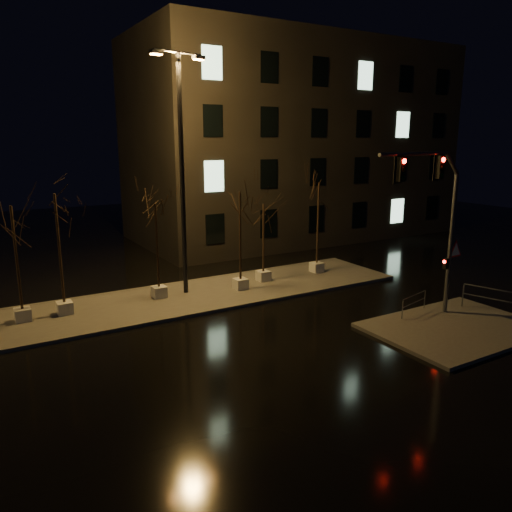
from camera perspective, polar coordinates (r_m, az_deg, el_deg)
ground at (r=20.22m, az=0.22°, el=-9.24°), size 90.00×90.00×0.00m
median at (r=25.22m, az=-6.81°, el=-4.54°), size 22.00×5.00×0.15m
sidewalk_corner at (r=22.54m, az=21.85°, el=-7.62°), size 7.00×5.00×0.15m
building at (r=41.42m, az=4.19°, el=12.86°), size 25.00×12.00×15.00m
tree_0 at (r=22.76m, az=-25.97°, el=2.47°), size 1.80×1.80×5.08m
tree_1 at (r=22.93m, az=-21.81°, el=3.71°), size 1.80×1.80×5.49m
tree_2 at (r=24.22m, az=-11.35°, el=3.54°), size 1.80×1.80×4.76m
tree_3 at (r=25.08m, az=-1.84°, el=4.82°), size 1.80×1.80×5.16m
tree_4 at (r=26.69m, az=0.86°, el=3.98°), size 1.80×1.80×4.34m
tree_5 at (r=28.70m, az=7.15°, el=6.05°), size 1.80×1.80×5.33m
traffic_signal_mast at (r=22.16m, az=20.05°, el=4.85°), size 5.80×0.60×7.09m
streetlight_main at (r=24.49m, az=-8.51°, el=10.87°), size 2.87×0.87×11.50m
guard_rail_a at (r=23.28m, az=17.62°, el=-4.94°), size 1.97×0.52×0.88m
guard_rail_b at (r=24.69m, az=25.13°, el=-4.20°), size 0.81×2.22×1.11m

